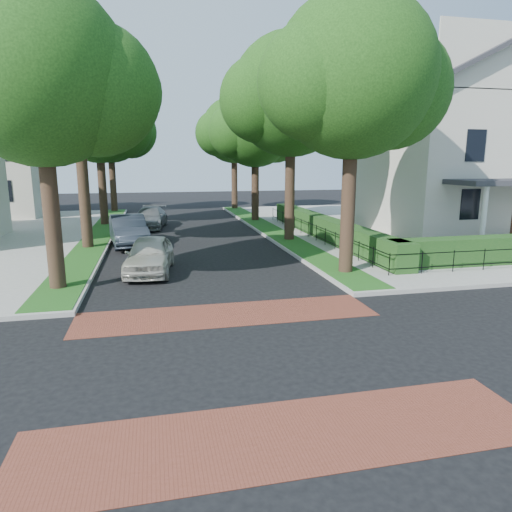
# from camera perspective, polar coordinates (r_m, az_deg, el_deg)

# --- Properties ---
(ground) EXTENTS (120.00, 120.00, 0.00)m
(ground) POSITION_cam_1_polar(r_m,az_deg,el_deg) (11.08, -0.92, -12.63)
(ground) COLOR black
(ground) RESTS_ON ground
(sidewalk_ne) EXTENTS (30.00, 30.00, 0.15)m
(sidewalk_ne) POSITION_cam_1_polar(r_m,az_deg,el_deg) (36.31, 23.92, 3.67)
(sidewalk_ne) COLOR gray
(sidewalk_ne) RESTS_ON ground
(crosswalk_far) EXTENTS (9.00, 2.20, 0.01)m
(crosswalk_far) POSITION_cam_1_polar(r_m,az_deg,el_deg) (14.01, -3.61, -7.29)
(crosswalk_far) COLOR brown
(crosswalk_far) RESTS_ON ground
(crosswalk_near) EXTENTS (9.00, 2.20, 0.01)m
(crosswalk_near) POSITION_cam_1_polar(r_m,az_deg,el_deg) (8.35, 3.88, -21.47)
(crosswalk_near) COLOR brown
(crosswalk_near) RESTS_ON ground
(grass_strip_ne) EXTENTS (1.60, 29.80, 0.02)m
(grass_strip_ne) POSITION_cam_1_polar(r_m,az_deg,el_deg) (30.25, 1.73, 3.40)
(grass_strip_ne) COLOR #1E4714
(grass_strip_ne) RESTS_ON sidewalk_ne
(grass_strip_nw) EXTENTS (1.60, 29.80, 0.02)m
(grass_strip_nw) POSITION_cam_1_polar(r_m,az_deg,el_deg) (29.51, -19.06, 2.54)
(grass_strip_nw) COLOR #1E4714
(grass_strip_nw) RESTS_ON sidewalk_nw
(tree_right_near) EXTENTS (7.75, 6.67, 10.66)m
(tree_right_near) POSITION_cam_1_polar(r_m,az_deg,el_deg) (18.99, 12.06, 20.79)
(tree_right_near) COLOR black
(tree_right_near) RESTS_ON sidewalk_ne
(tree_right_mid) EXTENTS (8.25, 7.09, 11.22)m
(tree_right_mid) POSITION_cam_1_polar(r_m,az_deg,el_deg) (26.49, 4.50, 19.16)
(tree_right_mid) COLOR black
(tree_right_mid) RESTS_ON sidewalk_ne
(tree_right_far) EXTENTS (7.25, 6.23, 9.74)m
(tree_right_far) POSITION_cam_1_polar(r_m,az_deg,el_deg) (35.02, -0.02, 15.62)
(tree_right_far) COLOR black
(tree_right_far) RESTS_ON sidewalk_ne
(tree_right_back) EXTENTS (7.50, 6.45, 10.20)m
(tree_right_back) POSITION_cam_1_polar(r_m,az_deg,el_deg) (43.86, -2.69, 15.31)
(tree_right_back) COLOR black
(tree_right_back) RESTS_ON sidewalk_ne
(tree_left_near) EXTENTS (7.50, 6.45, 10.20)m
(tree_left_near) POSITION_cam_1_polar(r_m,az_deg,el_deg) (17.64, -24.99, 19.51)
(tree_left_near) COLOR black
(tree_left_near) RESTS_ON sidewalk_nw
(tree_left_mid) EXTENTS (8.00, 6.88, 11.48)m
(tree_left_mid) POSITION_cam_1_polar(r_m,az_deg,el_deg) (25.62, -21.30, 19.49)
(tree_left_mid) COLOR black
(tree_left_mid) RESTS_ON sidewalk_nw
(tree_left_far) EXTENTS (7.00, 6.02, 9.86)m
(tree_left_far) POSITION_cam_1_polar(r_m,az_deg,el_deg) (34.36, -18.94, 15.43)
(tree_left_far) COLOR black
(tree_left_far) RESTS_ON sidewalk_nw
(tree_left_back) EXTENTS (7.75, 6.66, 10.44)m
(tree_left_back) POSITION_cam_1_polar(r_m,az_deg,el_deg) (43.34, -17.68, 15.02)
(tree_left_back) COLOR black
(tree_left_back) RESTS_ON sidewalk_nw
(hedge_main_road) EXTENTS (1.00, 18.00, 1.20)m
(hedge_main_road) POSITION_cam_1_polar(r_m,az_deg,el_deg) (26.99, 8.66, 3.51)
(hedge_main_road) COLOR #143B15
(hedge_main_road) RESTS_ON sidewalk_ne
(fence_main_road) EXTENTS (0.06, 18.00, 0.90)m
(fence_main_road) POSITION_cam_1_polar(r_m,az_deg,el_deg) (26.74, 7.05, 3.16)
(fence_main_road) COLOR black
(fence_main_road) RESTS_ON sidewalk_ne
(house_victorian) EXTENTS (13.00, 13.05, 12.48)m
(house_victorian) POSITION_cam_1_polar(r_m,az_deg,el_deg) (32.40, 25.20, 13.27)
(house_victorian) COLOR beige
(house_victorian) RESTS_ON sidewalk_ne
(parked_car_front) EXTENTS (2.30, 4.64, 1.52)m
(parked_car_front) POSITION_cam_1_polar(r_m,az_deg,el_deg) (19.46, -13.16, 0.17)
(parked_car_front) COLOR #B9B6A7
(parked_car_front) RESTS_ON ground
(parked_car_middle) EXTENTS (2.48, 5.25, 1.66)m
(parked_car_middle) POSITION_cam_1_polar(r_m,az_deg,el_deg) (26.07, -15.66, 3.10)
(parked_car_middle) COLOR #222933
(parked_car_middle) RESTS_ON ground
(parked_car_rear) EXTENTS (2.72, 5.16, 1.43)m
(parked_car_rear) POSITION_cam_1_polar(r_m,az_deg,el_deg) (32.60, -13.13, 4.69)
(parked_car_rear) COLOR slate
(parked_car_rear) RESTS_ON ground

